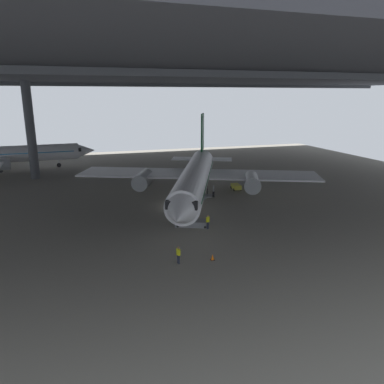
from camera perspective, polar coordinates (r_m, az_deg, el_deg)
The scene contains 9 objects.
ground_plane at distance 50.75m, azimuth -1.70°, elevation -2.20°, with size 110.00×110.00×0.00m, color gray.
hangar_structure at distance 61.95m, azimuth -5.51°, elevation 17.69°, with size 121.00×99.00×18.64m.
airplane_main at distance 52.32m, azimuth 0.54°, elevation 2.33°, with size 36.52×36.53×11.92m.
boarding_stairs at distance 42.86m, azimuth 0.08°, elevation -4.41°, with size 4.50×2.97×4.75m.
crew_worker_near_nose at distance 33.53m, azimuth -2.15°, elevation -9.68°, with size 0.33×0.52×1.69m.
crew_worker_by_stairs at distance 41.85m, azimuth 2.49°, elevation -4.58°, with size 0.50×0.35×1.69m.
airplane_distant at distance 83.62m, azimuth -26.60°, elevation 5.32°, with size 33.35×32.17×10.58m.
traffic_cone_orange at distance 34.52m, azimuth 3.24°, elevation -10.18°, with size 0.36×0.36×0.60m.
baggage_tug at distance 59.78m, azimuth 6.93°, elevation 0.85°, with size 1.49×2.32×0.90m.
Camera 1 is at (-13.00, -46.74, 14.89)m, focal length 33.97 mm.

